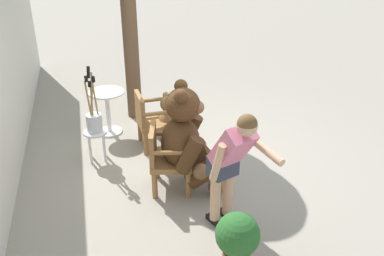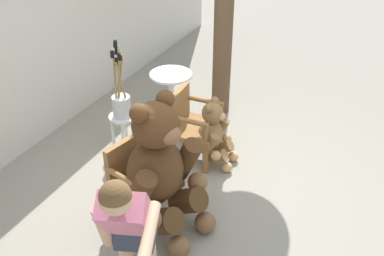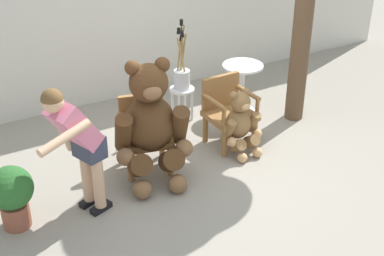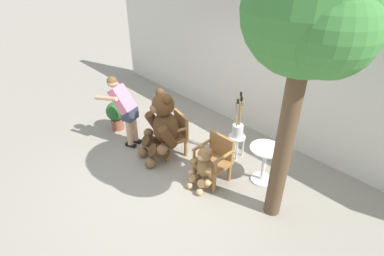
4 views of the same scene
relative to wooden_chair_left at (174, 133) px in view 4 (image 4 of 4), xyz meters
The scene contains 12 objects.
ground_plane 0.84m from the wooden_chair_left, 36.14° to the right, with size 60.00×60.00×0.00m, color gray.
back_wall 2.27m from the wooden_chair_left, 74.23° to the left, with size 10.00×0.16×2.80m, color beige.
wooden_chair_left is the anchor object (origin of this frame).
wooden_chair_right 1.14m from the wooden_chair_left, ahead, with size 0.58×0.54×0.86m.
teddy_bear_large 0.35m from the wooden_chair_left, 97.15° to the right, with size 0.89×0.89×1.43m.
teddy_bear_small 1.18m from the wooden_chair_left, 14.03° to the right, with size 0.50×0.48×0.83m.
person_visitor 1.16m from the wooden_chair_left, 151.10° to the right, with size 0.75×0.66×1.50m.
white_stool 1.27m from the wooden_chair_left, 41.71° to the left, with size 0.34×0.34×0.46m.
brush_bucket 1.28m from the wooden_chair_left, 41.72° to the left, with size 0.22×0.22×0.96m.
round_side_table 1.87m from the wooden_chair_left, 19.00° to the left, with size 0.56×0.56×0.72m.
patio_tree 3.49m from the wooden_chair_left, ahead, with size 1.63×1.55×3.87m.
potted_plant 1.65m from the wooden_chair_left, 166.87° to the right, with size 0.44×0.44×0.68m.
Camera 4 is at (3.40, -2.77, 3.69)m, focal length 28.00 mm.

